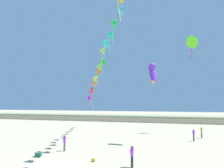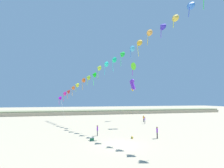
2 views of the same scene
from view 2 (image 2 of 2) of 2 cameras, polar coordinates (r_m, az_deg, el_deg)
ground_plane at (r=23.90m, az=2.67°, el=-19.19°), size 240.00×240.00×0.00m
dune_ridge at (r=71.30m, az=-8.77°, el=-9.05°), size 120.00×9.33×1.61m
person_near_left at (r=29.14m, az=-4.79°, el=-14.64°), size 0.23×0.59×1.69m
person_near_right at (r=43.65m, az=10.67°, el=-11.42°), size 0.39×0.50×1.61m
person_mid_center at (r=28.00m, az=14.52°, el=-14.83°), size 0.24×0.61×1.74m
person_far_left at (r=47.07m, az=10.28°, el=-10.90°), size 0.30×0.58×1.69m
kite_banner_string at (r=35.72m, az=-2.01°, el=6.38°), size 20.33×35.64×19.86m
large_kite_low_lead at (r=37.51m, az=6.73°, el=-0.25°), size 1.50×1.54×2.73m
large_kite_mid_trail at (r=51.83m, az=6.72°, el=5.73°), size 2.35×1.76×3.91m
beach_cooler at (r=26.34m, az=-6.58°, el=-17.36°), size 0.58×0.41×0.46m
beach_ball at (r=27.40m, az=6.58°, el=-16.94°), size 0.36×0.36×0.36m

